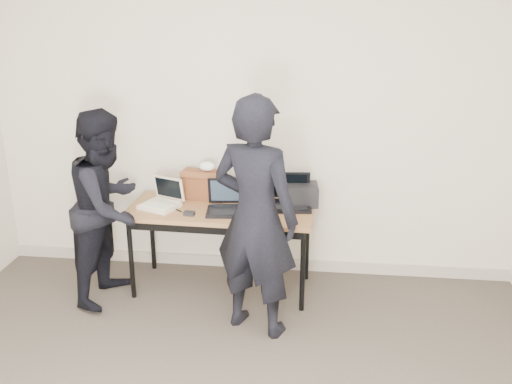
% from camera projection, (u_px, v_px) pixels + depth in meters
% --- Properties ---
extents(room, '(4.60, 4.60, 2.80)m').
position_uv_depth(room, '(195.00, 222.00, 2.66)').
color(room, '#453C34').
rests_on(room, ground).
extents(desk, '(1.52, 0.70, 0.72)m').
position_uv_depth(desk, '(221.00, 216.00, 4.62)').
color(desk, '#906037').
rests_on(desk, ground).
extents(laptop_beige, '(0.37, 0.36, 0.23)m').
position_uv_depth(laptop_beige, '(162.00, 201.00, 4.63)').
color(laptop_beige, beige).
rests_on(laptop_beige, desk).
extents(laptop_center, '(0.35, 0.34, 0.25)m').
position_uv_depth(laptop_center, '(227.00, 204.00, 4.54)').
color(laptop_center, black).
rests_on(laptop_center, desk).
extents(laptop_right, '(0.39, 0.38, 0.26)m').
position_uv_depth(laptop_right, '(288.00, 199.00, 4.65)').
color(laptop_right, black).
rests_on(laptop_right, desk).
extents(leather_satchel, '(0.38, 0.22, 0.25)m').
position_uv_depth(leather_satchel, '(204.00, 184.00, 4.79)').
color(leather_satchel, brown).
rests_on(leather_satchel, desk).
extents(tissue, '(0.14, 0.12, 0.08)m').
position_uv_depth(tissue, '(207.00, 166.00, 4.74)').
color(tissue, white).
rests_on(tissue, leather_satchel).
extents(equipment_box, '(0.31, 0.27, 0.17)m').
position_uv_depth(equipment_box, '(300.00, 194.00, 4.68)').
color(equipment_box, black).
rests_on(equipment_box, desk).
extents(power_brick, '(0.09, 0.06, 0.03)m').
position_uv_depth(power_brick, '(189.00, 213.00, 4.46)').
color(power_brick, black).
rests_on(power_brick, desk).
extents(cables, '(1.16, 0.43, 0.01)m').
position_uv_depth(cables, '(226.00, 207.00, 4.62)').
color(cables, black).
rests_on(cables, desk).
extents(person_typist, '(0.75, 0.62, 1.76)m').
position_uv_depth(person_typist, '(255.00, 218.00, 3.99)').
color(person_typist, black).
rests_on(person_typist, ground).
extents(person_observer, '(0.71, 0.85, 1.55)m').
position_uv_depth(person_observer, '(108.00, 206.00, 4.49)').
color(person_observer, black).
rests_on(person_observer, ground).
extents(baseboard, '(4.50, 0.03, 0.10)m').
position_uv_depth(baseboard, '(253.00, 262.00, 5.19)').
color(baseboard, '#AB9E8D').
rests_on(baseboard, ground).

